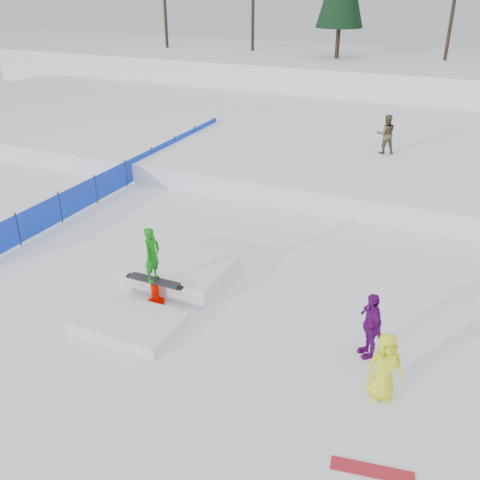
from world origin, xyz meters
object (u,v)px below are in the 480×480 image
at_px(spectator_yellow, 385,367).
at_px(spectator_purple, 370,325).
at_px(safety_fence, 126,173).
at_px(walker_olive, 386,134).
at_px(jib_rail_feature, 167,282).

bearing_deg(spectator_yellow, spectator_purple, 85.44).
height_order(safety_fence, spectator_purple, spectator_purple).
height_order(walker_olive, spectator_yellow, walker_olive).
bearing_deg(safety_fence, spectator_yellow, -34.21).
bearing_deg(spectator_purple, safety_fence, -157.07).
bearing_deg(walker_olive, spectator_purple, 74.79).
distance_m(spectator_purple, spectator_yellow, 1.31).
bearing_deg(spectator_yellow, safety_fence, 117.39).
bearing_deg(walker_olive, spectator_yellow, 76.12).
relative_size(spectator_purple, spectator_yellow, 1.07).
bearing_deg(spectator_yellow, walker_olive, 72.30).
height_order(walker_olive, spectator_purple, walker_olive).
distance_m(walker_olive, jib_rail_feature, 12.75).
xyz_separation_m(spectator_purple, spectator_yellow, (0.53, -1.20, -0.05)).
bearing_deg(spectator_purple, jib_rail_feature, -130.62).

